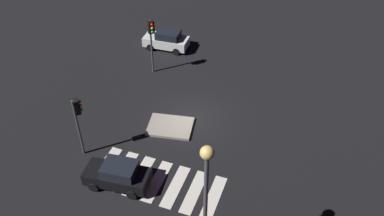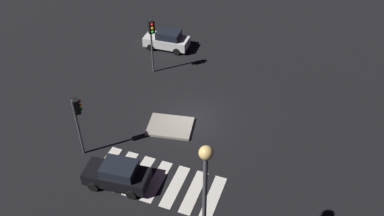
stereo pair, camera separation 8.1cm
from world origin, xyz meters
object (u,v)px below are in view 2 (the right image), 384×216
object	(u,v)px
car_white	(167,40)
street_lamp	(205,193)
traffic_island	(170,126)
traffic_light_west	(152,34)
traffic_light_south	(78,113)
car_black	(117,175)

from	to	relation	value
car_white	street_lamp	world-z (taller)	street_lamp
traffic_island	traffic_light_west	distance (m)	7.51
traffic_island	traffic_light_south	xyz separation A→B (m)	(-4.04, -3.97, 3.08)
traffic_island	car_white	world-z (taller)	car_white
traffic_island	traffic_light_west	size ratio (longest dim) A/B	0.73
car_black	street_lamp	distance (m)	8.32
traffic_island	street_lamp	distance (m)	11.43
traffic_island	street_lamp	world-z (taller)	street_lamp
car_white	traffic_light_south	distance (m)	13.58
traffic_island	car_black	world-z (taller)	car_black
car_white	traffic_light_west	xyz separation A→B (m)	(0.49, -3.80, 2.60)
traffic_light_south	car_white	bearing A→B (deg)	44.92
car_black	traffic_light_south	bearing A→B (deg)	-32.79
car_white	street_lamp	bearing A→B (deg)	114.74
car_black	street_lamp	size ratio (longest dim) A/B	0.49
traffic_island	traffic_light_west	world-z (taller)	traffic_light_west
traffic_light_south	traffic_light_west	bearing A→B (deg)	42.30
traffic_light_south	street_lamp	xyz separation A→B (m)	(9.36, -4.65, 2.24)
car_black	traffic_island	bearing A→B (deg)	-105.42
car_black	street_lamp	world-z (taller)	street_lamp
street_lamp	car_black	bearing A→B (deg)	153.68
car_white	street_lamp	xyz separation A→B (m)	(9.52, -18.02, 4.59)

